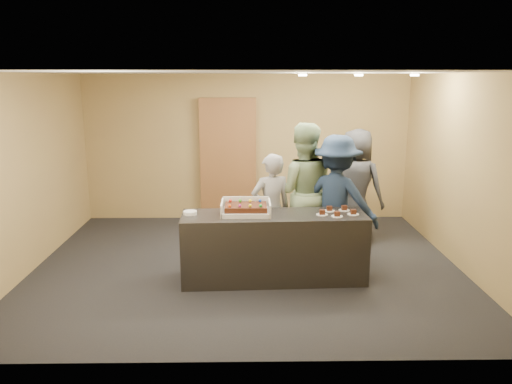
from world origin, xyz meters
The scene contains 17 objects.
room centered at (0.00, 0.00, 1.35)m, with size 6.04×6.00×2.70m.
serving_counter centered at (0.36, -0.51, 0.45)m, with size 2.40×0.70×0.90m, color black.
storage_cabinet centered at (-0.35, 2.41, 1.14)m, with size 1.03×0.15×2.27m, color brown.
cake_box centered at (-0.01, -0.49, 0.94)m, with size 0.64×0.44×0.19m.
sheet_cake centered at (-0.01, -0.51, 1.00)m, with size 0.54×0.37×0.11m.
plate_stack centered at (-0.73, -0.50, 0.92)m, with size 0.18×0.18×0.04m, color white.
slice_a centered at (0.98, -0.55, 0.92)m, with size 0.15×0.15×0.07m.
slice_b centered at (1.10, -0.37, 0.92)m, with size 0.15×0.15×0.07m.
slice_c centered at (1.16, -0.63, 0.92)m, with size 0.15×0.15×0.07m.
slice_d centered at (1.31, -0.33, 0.92)m, with size 0.15×0.15×0.07m.
slice_e centered at (1.38, -0.54, 0.92)m, with size 0.15×0.15×0.07m.
person_server_grey centered at (0.34, 0.05, 0.81)m, with size 0.59×0.39×1.61m, color #949499.
person_sage_man centered at (0.81, 0.31, 1.01)m, with size 0.98×0.76×2.01m, color #92AE7F.
person_navy_man centered at (1.27, 0.07, 0.93)m, with size 1.20×0.69×1.87m, color #1B2B47.
person_brown_extra centered at (0.98, 0.55, 0.79)m, with size 0.92×0.38×1.57m, color brown.
person_dark_suit centered at (1.76, 1.08, 0.93)m, with size 0.90×0.59×1.85m, color #2A2B2F.
ceiling_spotlights centered at (1.60, 0.50, 2.67)m, with size 1.72×0.12×0.03m.
Camera 1 is at (0.02, -6.76, 2.64)m, focal length 35.00 mm.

